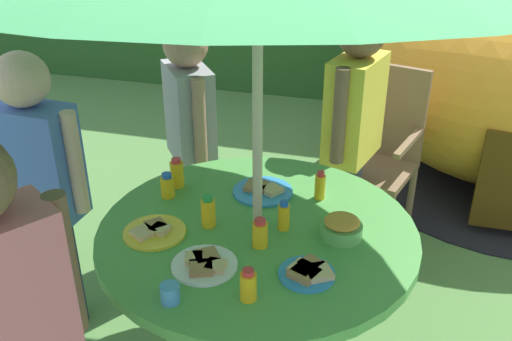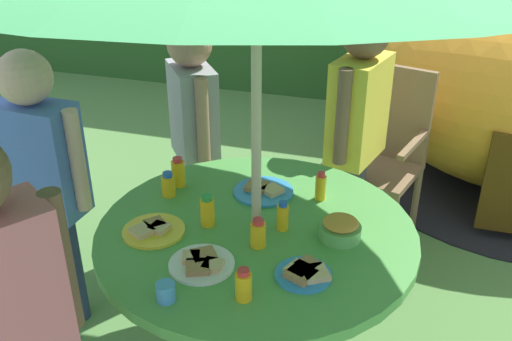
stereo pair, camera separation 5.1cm
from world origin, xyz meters
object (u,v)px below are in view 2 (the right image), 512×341
Objects in this scene: plate_center_front at (153,230)px; plate_center_back at (305,273)px; garden_table at (256,262)px; juice_bottle_far_left at (178,172)px; child_in_blue_shirt at (40,160)px; cup_near at (166,292)px; wooden_chair at (383,147)px; plate_mid_right at (202,263)px; child_in_yellow_shirt at (359,110)px; plate_near_right at (263,190)px; juice_bottle_mid_left at (258,234)px; juice_bottle_front_edge at (283,216)px; juice_bottle_near_left at (207,211)px; juice_bottle_far_right at (244,285)px; juice_bottle_spot_a at (321,187)px; juice_bottle_back_edge at (168,185)px; child_in_grey_shirt at (193,114)px; snack_bowl at (340,229)px.

plate_center_front is 0.61m from plate_center_back.
garden_table is 0.52m from juice_bottle_far_left.
child_in_blue_shirt is 0.98m from cup_near.
wooden_chair is 1.63m from plate_mid_right.
cup_near is (-0.40, -1.41, -0.13)m from child_in_yellow_shirt.
plate_near_right is 4.01× the size of cup_near.
juice_bottle_front_edge reaches higher than juice_bottle_mid_left.
juice_bottle_far_right is (0.26, -0.37, -0.01)m from juice_bottle_near_left.
juice_bottle_front_edge is at bearing 1.52° from child_in_blue_shirt.
juice_bottle_far_left reaches higher than plate_center_front.
juice_bottle_spot_a is at bearing 69.31° from juice_bottle_mid_left.
plate_mid_right is (0.86, -0.34, -0.11)m from child_in_blue_shirt.
juice_bottle_back_edge is at bearing 152.63° from juice_bottle_mid_left.
child_in_grey_shirt is at bearing 102.78° from plate_center_front.
juice_bottle_near_left is at bearing -47.60° from juice_bottle_far_left.
juice_bottle_far_left is at bearing 121.29° from plate_mid_right.
juice_bottle_back_edge is 1.70× the size of cup_near.
juice_bottle_front_edge is at bearing 13.37° from garden_table.
plate_mid_right is (-0.11, -0.28, 0.17)m from garden_table.
plate_center_front is at bearing -14.78° from child_in_yellow_shirt.
child_in_grey_shirt reaches higher than juice_bottle_far_right.
juice_bottle_back_edge reaches higher than plate_mid_right.
juice_bottle_mid_left is (0.61, -0.86, -0.06)m from child_in_grey_shirt.
juice_bottle_spot_a is (0.76, -0.47, -0.05)m from child_in_grey_shirt.
plate_center_front is 0.37m from juice_bottle_far_left.
plate_mid_right is (0.25, -0.14, 0.00)m from plate_center_front.
plate_center_back is at bearing 14.50° from child_in_yellow_shirt.
child_in_grey_shirt is 8.38× the size of snack_bowl.
child_in_yellow_shirt is 1.50m from child_in_blue_shirt.
juice_bottle_far_right is at bearing -54.29° from juice_bottle_near_left.
juice_bottle_back_edge reaches higher than cup_near.
child_in_blue_shirt reaches higher than plate_mid_right.
wooden_chair is 7.47× the size of juice_bottle_far_left.
plate_near_right is 0.51m from plate_center_front.
child_in_blue_shirt reaches higher than juice_bottle_front_edge.
juice_bottle_back_edge is at bearing 11.01° from child_in_blue_shirt.
child_in_yellow_shirt reaches higher than garden_table.
juice_bottle_far_left reaches higher than snack_bowl.
child_in_yellow_shirt is 12.08× the size of juice_bottle_far_right.
juice_bottle_back_edge is at bearing -108.63° from wooden_chair.
plate_center_back is 0.80m from juice_bottle_far_left.
juice_bottle_near_left is at bearing -34.30° from juice_bottle_back_edge.
cup_near is (0.21, -0.34, 0.02)m from plate_center_front.
juice_bottle_far_right reaches higher than garden_table.
snack_bowl is at bearing 35.87° from plate_mid_right.
snack_bowl is 0.69m from cup_near.
plate_center_front is at bearing -127.44° from plate_near_right.
child_in_blue_shirt is 0.58m from juice_bottle_far_left.
wooden_chair reaches higher than plate_near_right.
plate_center_front is 1.78× the size of juice_bottle_far_left.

